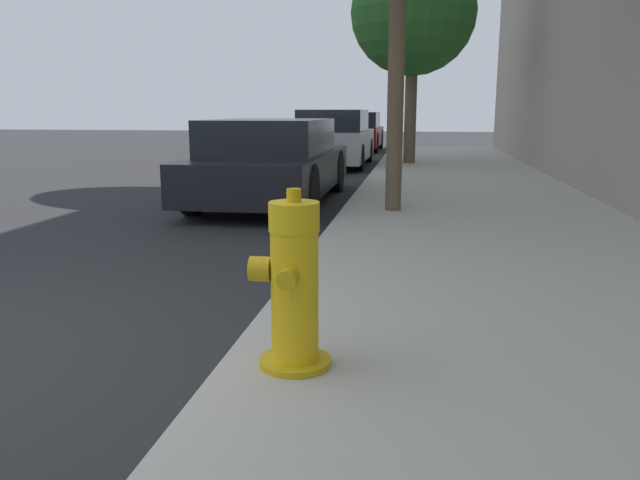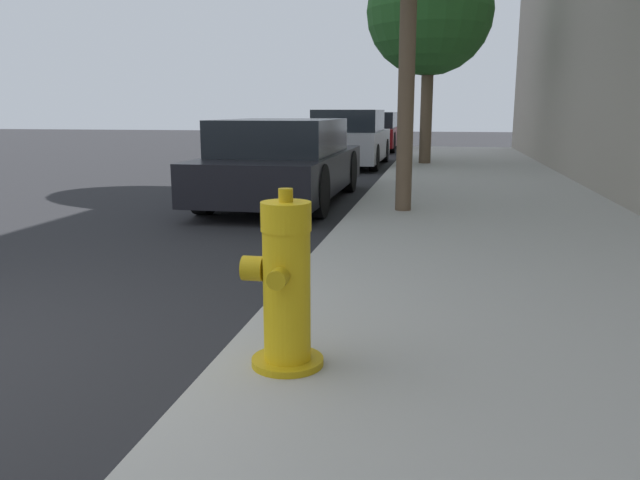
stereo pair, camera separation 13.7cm
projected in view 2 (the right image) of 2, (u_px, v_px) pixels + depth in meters
sidewalk_slab at (583, 421)px, 2.72m from camera, size 3.53×40.00×0.14m
fire_hydrant at (286, 287)px, 3.08m from camera, size 0.41×0.41×0.90m
parked_car_near at (284, 162)px, 9.54m from camera, size 1.79×4.50×1.27m
parked_car_mid at (350, 139)px, 15.84m from camera, size 1.71×4.25×1.41m
parked_car_far at (372, 132)px, 21.89m from camera, size 1.82×4.09×1.33m
street_tree_far at (430, 11)px, 14.50m from camera, size 2.95×2.95×5.01m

